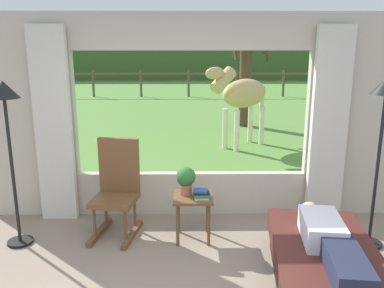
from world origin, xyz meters
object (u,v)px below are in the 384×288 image
(recliner_sofa, at_px, (324,268))
(horse, at_px, (242,94))
(floor_lamp_right, at_px, (384,112))
(floor_lamp_left, at_px, (6,115))
(side_table, at_px, (193,204))
(book_stack, at_px, (201,194))
(potted_plant, at_px, (186,179))
(pasture_tree, at_px, (246,75))
(rocking_chair, at_px, (117,188))
(reclining_person, at_px, (329,240))

(recliner_sofa, bearing_deg, horse, 97.90)
(floor_lamp_right, bearing_deg, floor_lamp_left, 178.84)
(recliner_sofa, distance_m, side_table, 1.55)
(book_stack, bearing_deg, potted_plant, 144.79)
(recliner_sofa, xyz_separation_m, pasture_tree, (0.33, 7.46, 1.16))
(rocking_chair, xyz_separation_m, floor_lamp_right, (2.84, -0.35, 0.95))
(reclining_person, height_order, side_table, reclining_person)
(floor_lamp_left, relative_size, pasture_tree, 0.62)
(potted_plant, distance_m, horse, 4.29)
(floor_lamp_left, distance_m, floor_lamp_right, 3.91)
(pasture_tree, bearing_deg, book_stack, -102.12)
(pasture_tree, bearing_deg, recliner_sofa, -92.50)
(side_table, bearing_deg, reclining_person, -42.18)
(reclining_person, height_order, potted_plant, potted_plant)
(recliner_sofa, relative_size, rocking_chair, 1.60)
(reclining_person, bearing_deg, potted_plant, 145.18)
(rocking_chair, xyz_separation_m, potted_plant, (0.80, -0.12, 0.16))
(rocking_chair, relative_size, floor_lamp_right, 0.60)
(book_stack, relative_size, floor_lamp_right, 0.11)
(reclining_person, relative_size, rocking_chair, 1.28)
(book_stack, bearing_deg, pasture_tree, 77.88)
(horse, bearing_deg, recliner_sofa, 138.36)
(reclining_person, height_order, pasture_tree, pasture_tree)
(book_stack, xyz_separation_m, horse, (1.00, 4.22, 0.59))
(pasture_tree, bearing_deg, side_table, -103.01)
(reclining_person, relative_size, pasture_tree, 0.49)
(side_table, height_order, floor_lamp_right, floor_lamp_right)
(side_table, bearing_deg, floor_lamp_right, -4.75)
(recliner_sofa, bearing_deg, side_table, 146.24)
(book_stack, xyz_separation_m, floor_lamp_right, (1.87, -0.10, 0.93))
(floor_lamp_right, bearing_deg, side_table, 175.25)
(rocking_chair, xyz_separation_m, book_stack, (0.97, -0.25, 0.02))
(rocking_chair, height_order, floor_lamp_right, floor_lamp_right)
(floor_lamp_left, bearing_deg, recliner_sofa, -16.52)
(book_stack, distance_m, floor_lamp_left, 2.23)
(book_stack, relative_size, floor_lamp_left, 0.11)
(recliner_sofa, height_order, floor_lamp_left, floor_lamp_left)
(side_table, xyz_separation_m, book_stack, (0.09, -0.06, 0.14))
(side_table, distance_m, potted_plant, 0.29)
(recliner_sofa, distance_m, floor_lamp_left, 3.48)
(book_stack, bearing_deg, reclining_person, -42.81)
(book_stack, distance_m, floor_lamp_right, 2.09)
(recliner_sofa, bearing_deg, floor_lamp_left, 170.52)
(floor_lamp_right, height_order, pasture_tree, pasture_tree)
(rocking_chair, distance_m, book_stack, 1.00)
(potted_plant, distance_m, floor_lamp_right, 2.20)
(rocking_chair, relative_size, pasture_tree, 0.38)
(recliner_sofa, height_order, reclining_person, reclining_person)
(rocking_chair, height_order, floor_lamp_left, floor_lamp_left)
(book_stack, bearing_deg, recliner_sofa, -41.35)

